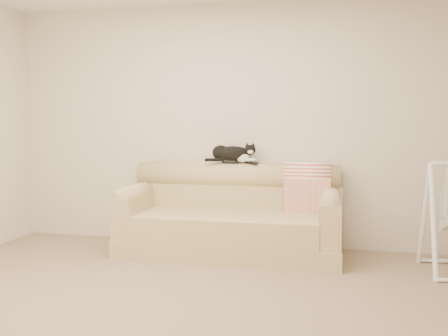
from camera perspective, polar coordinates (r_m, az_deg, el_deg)
name	(u,v)px	position (r m, az deg, el deg)	size (l,w,h in m)	color
ground_plane	(180,308)	(3.70, -5.03, -15.68)	(5.00, 5.00, 0.00)	#7D6951
room_shell	(178,92)	(3.47, -5.22, 8.62)	(5.04, 4.04, 2.60)	beige
sofa	(232,218)	(5.11, 0.86, -5.79)	(2.20, 0.93, 0.90)	tan
remote_a	(231,162)	(5.28, 0.78, 0.68)	(0.18, 0.06, 0.03)	black
remote_b	(252,163)	(5.23, 3.19, 0.61)	(0.16, 0.15, 0.02)	black
tuxedo_cat	(233,153)	(5.27, 0.99, 1.67)	(0.54, 0.25, 0.21)	black
throw_blanket	(308,181)	(5.18, 9.57, -1.52)	(0.47, 0.38, 0.58)	#C8453A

